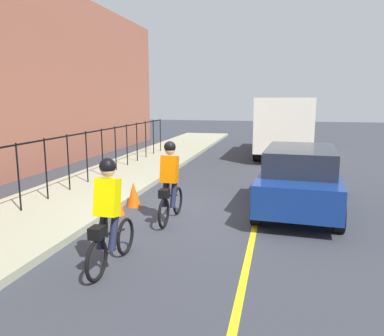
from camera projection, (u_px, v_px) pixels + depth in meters
ground_plane at (190, 213)px, 9.22m from camera, size 80.00×80.00×0.00m
lane_line_centre at (257, 218)px, 8.87m from camera, size 36.00×0.12×0.01m
sidewalk at (64, 202)px, 9.97m from camera, size 40.00×3.20×0.15m
iron_fence at (68, 152)px, 10.81m from camera, size 17.19×0.04×1.60m
cyclist_lead at (170, 182)px, 8.46m from camera, size 1.71×0.37×1.83m
cyclist_follow at (109, 215)px, 6.08m from camera, size 1.71×0.37×1.83m
patrol_sedan at (300, 177)px, 9.40m from camera, size 4.51×2.16×1.58m
box_truck_background at (285, 124)px, 18.24m from camera, size 6.76×2.65×2.78m
traffic_cone_near at (134, 194)px, 9.78m from camera, size 0.36×0.36×0.65m
traffic_cone_far at (117, 202)px, 9.07m from camera, size 0.36×0.36×0.62m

